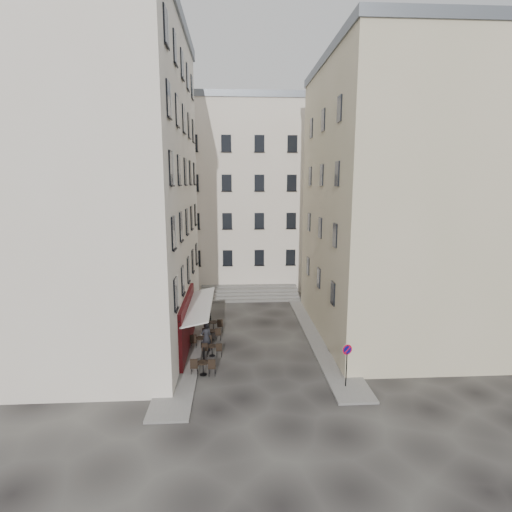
{
  "coord_description": "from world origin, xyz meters",
  "views": [
    {
      "loc": [
        -1.44,
        -23.21,
        10.48
      ],
      "look_at": [
        0.12,
        4.0,
        5.49
      ],
      "focal_mm": 28.0,
      "sensor_mm": 36.0,
      "label": 1
    }
  ],
  "objects": [
    {
      "name": "bollard_mid",
      "position": [
        -3.25,
        2.5,
        0.53
      ],
      "size": [
        0.12,
        0.12,
        0.98
      ],
      "color": "black",
      "rests_on": "ground"
    },
    {
      "name": "bistro_table_e",
      "position": [
        -2.92,
        3.97,
        0.49
      ],
      "size": [
        1.37,
        0.64,
        0.96
      ],
      "color": "black",
      "rests_on": "ground"
    },
    {
      "name": "stone_steps",
      "position": [
        0.0,
        12.57,
        0.4
      ],
      "size": [
        9.0,
        3.15,
        0.8
      ],
      "color": "slate",
      "rests_on": "ground"
    },
    {
      "name": "building_left",
      "position": [
        -10.5,
        3.0,
        10.31
      ],
      "size": [
        12.2,
        16.2,
        20.6
      ],
      "color": "beige",
      "rests_on": "ground"
    },
    {
      "name": "building_back",
      "position": [
        -1.0,
        19.0,
        9.31
      ],
      "size": [
        18.2,
        10.2,
        18.6
      ],
      "color": "beige",
      "rests_on": "ground"
    },
    {
      "name": "bollard_near",
      "position": [
        -3.25,
        -1.0,
        0.53
      ],
      "size": [
        0.12,
        0.12,
        0.98
      ],
      "color": "black",
      "rests_on": "ground"
    },
    {
      "name": "bistro_table_c",
      "position": [
        -3.56,
        1.02,
        0.5
      ],
      "size": [
        1.39,
        0.65,
        0.98
      ],
      "color": "black",
      "rests_on": "ground"
    },
    {
      "name": "sidewalk_right",
      "position": [
        4.5,
        3.0,
        0.06
      ],
      "size": [
        2.0,
        18.0,
        0.12
      ],
      "primitive_type": "cube",
      "color": "slate",
      "rests_on": "ground"
    },
    {
      "name": "sidewalk_left",
      "position": [
        -4.5,
        4.0,
        0.06
      ],
      "size": [
        2.0,
        22.0,
        0.12
      ],
      "primitive_type": "cube",
      "color": "slate",
      "rests_on": "ground"
    },
    {
      "name": "bistro_table_d",
      "position": [
        -2.96,
        2.43,
        0.45
      ],
      "size": [
        1.25,
        0.59,
        0.88
      ],
      "color": "black",
      "rests_on": "ground"
    },
    {
      "name": "no_parking_sign",
      "position": [
        4.3,
        -4.4,
        1.7
      ],
      "size": [
        0.54,
        0.18,
        2.4
      ],
      "rotation": [
        0.0,
        0.0,
        0.25
      ],
      "color": "black",
      "rests_on": "ground"
    },
    {
      "name": "building_right",
      "position": [
        10.5,
        3.5,
        9.31
      ],
      "size": [
        12.2,
        14.2,
        18.6
      ],
      "color": "#BEB48D",
      "rests_on": "ground"
    },
    {
      "name": "bistro_table_a",
      "position": [
        -3.18,
        -2.54,
        0.5
      ],
      "size": [
        1.39,
        0.65,
        0.98
      ],
      "color": "black",
      "rests_on": "ground"
    },
    {
      "name": "cafe_storefront",
      "position": [
        -4.32,
        1.0,
        1.88
      ],
      "size": [
        1.74,
        7.3,
        3.5
      ],
      "color": "#460A0B",
      "rests_on": "ground"
    },
    {
      "name": "bollard_far",
      "position": [
        -3.25,
        6.0,
        0.53
      ],
      "size": [
        0.12,
        0.12,
        0.98
      ],
      "color": "black",
      "rests_on": "ground"
    },
    {
      "name": "ground",
      "position": [
        0.0,
        0.0,
        0.0
      ],
      "size": [
        90.0,
        90.0,
        0.0
      ],
      "primitive_type": "plane",
      "color": "black",
      "rests_on": "ground"
    },
    {
      "name": "bistro_table_b",
      "position": [
        -2.81,
        -0.11,
        0.44
      ],
      "size": [
        1.24,
        0.58,
        0.87
      ],
      "color": "black",
      "rests_on": "ground"
    },
    {
      "name": "pedestrian",
      "position": [
        -3.2,
        0.66,
        0.94
      ],
      "size": [
        0.8,
        0.68,
        1.87
      ],
      "primitive_type": "imported",
      "rotation": [
        0.0,
        0.0,
        3.55
      ],
      "color": "black",
      "rests_on": "ground"
    }
  ]
}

